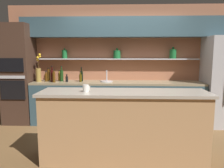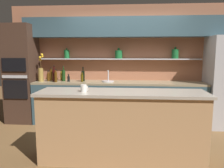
# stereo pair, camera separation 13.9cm
# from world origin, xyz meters

# --- Properties ---
(ground_plane) EXTENTS (12.00, 12.00, 0.00)m
(ground_plane) POSITION_xyz_m (0.00, 0.00, 0.00)
(ground_plane) COLOR brown
(back_wall_unit) EXTENTS (5.20, 0.44, 2.60)m
(back_wall_unit) POSITION_xyz_m (-0.00, 1.53, 1.55)
(back_wall_unit) COLOR #A86647
(back_wall_unit) RESTS_ON ground_plane
(back_counter_unit) EXTENTS (3.68, 0.62, 0.92)m
(back_counter_unit) POSITION_xyz_m (-0.13, 1.24, 0.46)
(back_counter_unit) COLOR #334C56
(back_counter_unit) RESTS_ON ground_plane
(island_counter) EXTENTS (2.36, 0.61, 1.02)m
(island_counter) POSITION_xyz_m (0.00, -0.45, 0.51)
(island_counter) COLOR tan
(island_counter) RESTS_ON ground_plane
(oven_tower) EXTENTS (0.61, 0.64, 2.16)m
(oven_tower) POSITION_xyz_m (-2.29, 1.24, 1.08)
(oven_tower) COLOR #3D281E
(oven_tower) RESTS_ON ground_plane
(flower_vase) EXTENTS (0.13, 0.15, 0.61)m
(flower_vase) POSITION_xyz_m (-1.84, 1.21, 1.12)
(flower_vase) COLOR olive
(flower_vase) RESTS_ON back_counter_unit
(sink_fixture) EXTENTS (0.27, 0.27, 0.25)m
(sink_fixture) POSITION_xyz_m (-0.36, 1.25, 0.95)
(sink_fixture) COLOR #B7B7BC
(sink_fixture) RESTS_ON back_counter_unit
(bottle_spirit_0) EXTENTS (0.06, 0.06, 0.27)m
(bottle_spirit_0) POSITION_xyz_m (-1.47, 1.10, 1.04)
(bottle_spirit_0) COLOR #4C2D0C
(bottle_spirit_0) RESTS_ON back_counter_unit
(bottle_oil_1) EXTENTS (0.05, 0.05, 0.22)m
(bottle_oil_1) POSITION_xyz_m (-0.92, 1.20, 1.01)
(bottle_oil_1) COLOR #47380A
(bottle_oil_1) RESTS_ON back_counter_unit
(bottle_sauce_2) EXTENTS (0.06, 0.06, 0.17)m
(bottle_sauce_2) POSITION_xyz_m (-1.22, 1.21, 0.99)
(bottle_sauce_2) COLOR black
(bottle_sauce_2) RESTS_ON back_counter_unit
(bottle_wine_3) EXTENTS (0.07, 0.07, 0.32)m
(bottle_wine_3) POSITION_xyz_m (-0.92, 1.30, 1.04)
(bottle_wine_3) COLOR black
(bottle_wine_3) RESTS_ON back_counter_unit
(bottle_wine_4) EXTENTS (0.08, 0.08, 0.34)m
(bottle_wine_4) POSITION_xyz_m (-1.36, 1.29, 1.05)
(bottle_wine_4) COLOR #193814
(bottle_wine_4) RESTS_ON back_counter_unit
(bottle_wine_5) EXTENTS (0.07, 0.07, 0.34)m
(bottle_wine_5) POSITION_xyz_m (-1.54, 1.20, 1.05)
(bottle_wine_5) COLOR #380C0C
(bottle_wine_5) RESTS_ON back_counter_unit
(bottle_spirit_6) EXTENTS (0.07, 0.07, 0.29)m
(bottle_spirit_6) POSITION_xyz_m (-1.69, 1.43, 1.04)
(bottle_spirit_6) COLOR #4C2D0C
(bottle_spirit_6) RESTS_ON back_counter_unit
(bottle_oil_7) EXTENTS (0.05, 0.05, 0.23)m
(bottle_oil_7) POSITION_xyz_m (-1.44, 1.40, 1.01)
(bottle_oil_7) COLOR olive
(bottle_oil_7) RESTS_ON back_counter_unit
(bottle_spirit_8) EXTENTS (0.06, 0.06, 0.23)m
(bottle_spirit_8) POSITION_xyz_m (-1.69, 1.25, 1.02)
(bottle_spirit_8) COLOR #4C2D0C
(bottle_spirit_8) RESTS_ON back_counter_unit
(bottle_wine_9) EXTENTS (0.08, 0.08, 0.33)m
(bottle_wine_9) POSITION_xyz_m (-1.60, 1.38, 1.05)
(bottle_wine_9) COLOR #193814
(bottle_wine_9) RESTS_ON back_counter_unit
(coffee_mug) EXTENTS (0.10, 0.08, 0.10)m
(coffee_mug) POSITION_xyz_m (-0.53, -0.51, 1.07)
(coffee_mug) COLOR silver
(coffee_mug) RESTS_ON island_counter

